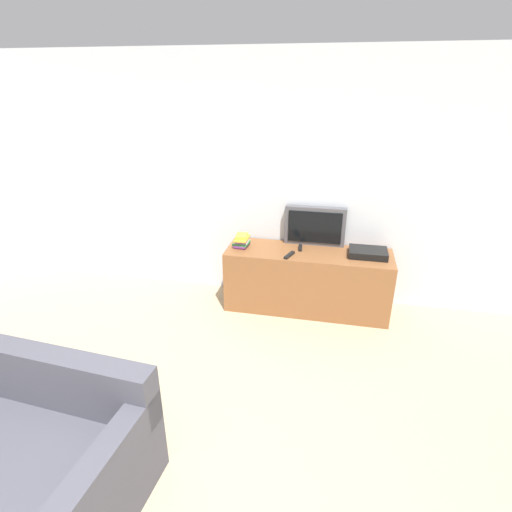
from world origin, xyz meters
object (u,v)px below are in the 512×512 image
book_stack (242,241)px  set_top_box (368,253)px  remote_secondary (289,255)px  tv_stand (307,280)px  television (315,226)px  couch (7,450)px  remote_on_stand (300,248)px

book_stack → set_top_box: 1.31m
remote_secondary → set_top_box: size_ratio=0.49×
tv_stand → remote_secondary: (-0.18, -0.15, 0.34)m
television → remote_secondary: television is taller
couch → book_stack: size_ratio=8.05×
tv_stand → book_stack: bearing=-179.4°
television → couch: 3.18m
tv_stand → couch: size_ratio=0.98×
remote_on_stand → remote_secondary: 0.23m
remote_on_stand → couch: bearing=-120.2°
remote_secondary → set_top_box: bearing=12.4°
remote_secondary → remote_on_stand: bearing=67.6°
book_stack → remote_secondary: book_stack is taller
remote_secondary → couch: bearing=-120.9°
remote_on_stand → tv_stand: bearing=-33.3°
tv_stand → remote_secondary: 0.42m
tv_stand → remote_on_stand: 0.36m
tv_stand → remote_secondary: size_ratio=9.28×
couch → remote_on_stand: (1.47, 2.52, 0.41)m
set_top_box → tv_stand: bearing=-178.2°
remote_on_stand → set_top_box: 0.69m
television → book_stack: (-0.75, -0.23, -0.14)m
couch → television: bearing=63.6°
book_stack → remote_secondary: (0.53, -0.14, -0.06)m
couch → set_top_box: (2.16, 2.48, 0.43)m
remote_on_stand → remote_secondary: bearing=-112.4°
television → set_top_box: (0.56, -0.20, -0.17)m
tv_stand → set_top_box: 0.70m
book_stack → remote_on_stand: bearing=6.5°
remote_secondary → set_top_box: set_top_box is taller
remote_on_stand → set_top_box: (0.69, -0.04, 0.02)m
television → couch: bearing=-120.8°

